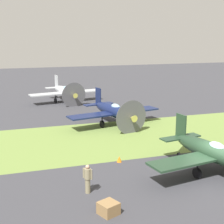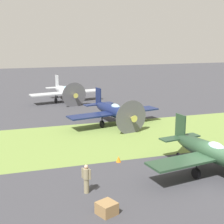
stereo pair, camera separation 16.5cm
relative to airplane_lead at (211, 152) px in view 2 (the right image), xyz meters
The scene contains 8 objects.
ground_plane 1.72m from the airplane_lead, 50.73° to the left, with size 160.00×160.00×0.00m, color #38383D.
grass_verge 9.45m from the airplane_lead, 86.36° to the right, with size 120.00×11.00×0.01m, color olive.
airplane_lead is the anchor object (origin of this frame).
airplane_wingman 13.78m from the airplane_lead, 80.13° to the right, with size 9.94×7.94×3.52m.
airplane_trail 27.55m from the airplane_lead, 79.72° to the right, with size 9.86×7.86×3.49m.
ground_crew_mechanic 8.54m from the airplane_lead, ahead, with size 0.47×0.48×1.73m.
supply_crate 8.71m from the airplane_lead, 20.62° to the left, with size 0.90×0.90×0.64m, color olive.
runway_marker_cone 6.44m from the airplane_lead, 35.00° to the right, with size 0.36×0.36×0.44m, color orange.
Camera 2 is at (11.96, 17.22, 8.93)m, focal length 53.76 mm.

